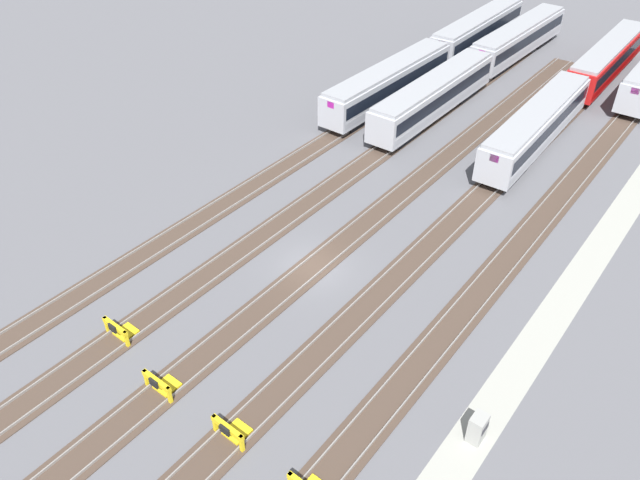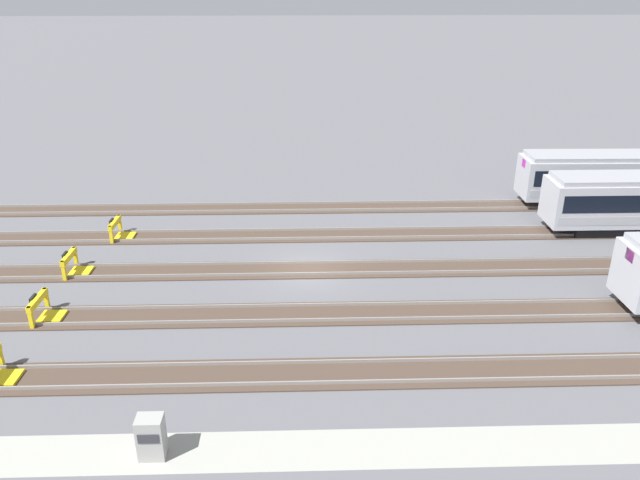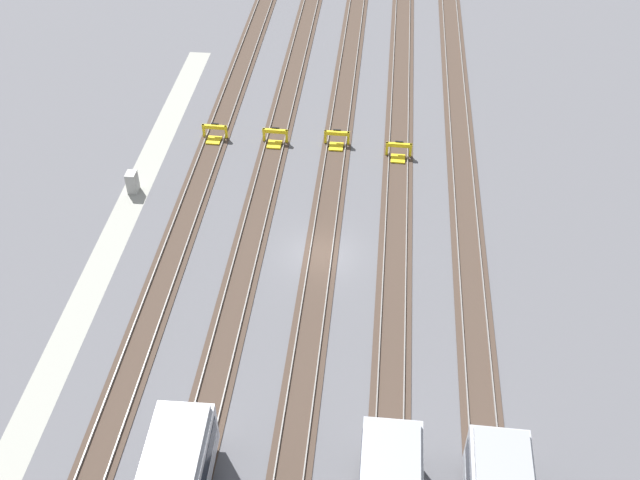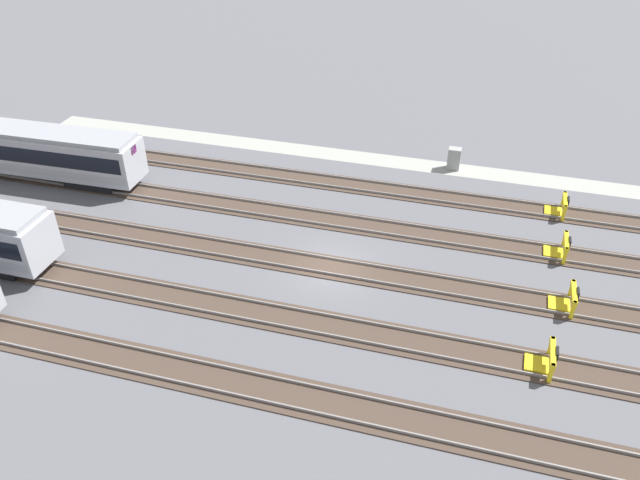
{
  "view_description": "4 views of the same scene",
  "coord_description": "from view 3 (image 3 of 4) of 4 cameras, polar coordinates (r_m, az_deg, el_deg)",
  "views": [
    {
      "loc": [
        -24.39,
        -19.25,
        25.7
      ],
      "look_at": [
        0.65,
        -0.0,
        1.8
      ],
      "focal_mm": 35.0,
      "sensor_mm": 36.0,
      "label": 1
    },
    {
      "loc": [
        -0.28,
        -30.83,
        15.3
      ],
      "look_at": [
        0.65,
        -0.0,
        1.8
      ],
      "focal_mm": 35.0,
      "sensor_mm": 36.0,
      "label": 2
    },
    {
      "loc": [
        36.1,
        3.45,
        32.87
      ],
      "look_at": [
        0.65,
        -0.0,
        1.8
      ],
      "focal_mm": 42.0,
      "sensor_mm": 36.0,
      "label": 3
    },
    {
      "loc": [
        -7.1,
        27.55,
        21.33
      ],
      "look_at": [
        0.65,
        -0.0,
        1.8
      ],
      "focal_mm": 35.0,
      "sensor_mm": 36.0,
      "label": 4
    }
  ],
  "objects": [
    {
      "name": "bumper_stop_middle_track",
      "position": [
        58.65,
        1.27,
        7.61
      ],
      "size": [
        1.35,
        2.0,
        1.22
      ],
      "color": "yellow",
      "rests_on": "ground"
    },
    {
      "name": "bumper_stop_nearest_track",
      "position": [
        59.97,
        -8.05,
        8.01
      ],
      "size": [
        1.36,
        2.01,
        1.22
      ],
      "color": "yellow",
      "rests_on": "ground"
    },
    {
      "name": "ground_plane",
      "position": [
        48.94,
        0.07,
        -1.09
      ],
      "size": [
        400.0,
        400.0,
        0.0
      ],
      "primitive_type": "plane",
      "color": "#5B5B60"
    },
    {
      "name": "bumper_stop_near_inner_track",
      "position": [
        58.99,
        -3.46,
        7.76
      ],
      "size": [
        1.36,
        2.01,
        1.22
      ],
      "color": "yellow",
      "rests_on": "ground"
    },
    {
      "name": "rail_track_middle",
      "position": [
        48.91,
        0.07,
        -1.05
      ],
      "size": [
        90.0,
        2.24,
        0.21
      ],
      "color": "#47382D",
      "rests_on": "ground"
    },
    {
      "name": "electrical_cabinet",
      "position": [
        55.36,
        -14.11,
        4.3
      ],
      "size": [
        0.9,
        0.73,
        1.6
      ],
      "color": "#9E9E99",
      "rests_on": "ground"
    },
    {
      "name": "bumper_stop_far_inner_track",
      "position": [
        57.6,
        6.0,
        6.67
      ],
      "size": [
        1.36,
        2.0,
        1.22
      ],
      "color": "yellow",
      "rests_on": "ground"
    },
    {
      "name": "rail_track_farthest",
      "position": [
        49.18,
        11.34,
        -1.76
      ],
      "size": [
        90.0,
        2.23,
        0.21
      ],
      "color": "#47382D",
      "rests_on": "ground"
    },
    {
      "name": "rail_track_near_inner",
      "position": [
        49.49,
        -5.5,
        -0.68
      ],
      "size": [
        90.0,
        2.24,
        0.21
      ],
      "color": "#47382D",
      "rests_on": "ground"
    },
    {
      "name": "rail_track_nearest",
      "position": [
        50.52,
        -10.89,
        -0.32
      ],
      "size": [
        90.0,
        2.23,
        0.21
      ],
      "color": "#47382D",
      "rests_on": "ground"
    },
    {
      "name": "service_walkway",
      "position": [
        51.84,
        -15.51,
        -0.04
      ],
      "size": [
        54.0,
        2.0,
        0.01
      ],
      "primitive_type": "cube",
      "color": "#9E9E93",
      "rests_on": "ground"
    },
    {
      "name": "rail_track_far_inner",
      "position": [
        48.81,
        5.72,
        -1.41
      ],
      "size": [
        90.0,
        2.23,
        0.21
      ],
      "color": "#47382D",
      "rests_on": "ground"
    }
  ]
}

